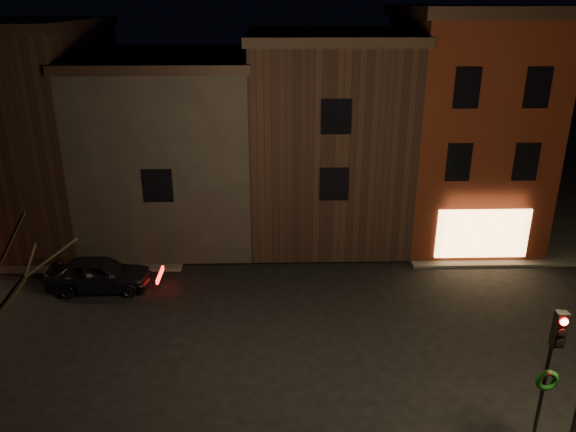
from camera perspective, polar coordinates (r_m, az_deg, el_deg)
The scene contains 7 objects.
ground at distance 19.86m, azimuth 1.64°, elevation -12.02°, with size 120.00×120.00×0.00m, color black.
corner_building at distance 28.11m, azimuth 17.39°, elevation 9.02°, with size 6.50×8.50×10.50m.
row_building_a at distance 27.86m, azimuth 3.68°, elevation 8.64°, with size 7.30×10.30×9.40m.
row_building_b at distance 28.26m, azimuth -11.27°, elevation 7.42°, with size 7.80×10.30×8.40m.
row_building_c at distance 30.18m, azimuth -25.21°, elevation 8.15°, with size 7.30×10.30×9.90m.
traffic_signal at distance 15.22m, azimuth 25.18°, elevation -13.13°, with size 0.58×0.38×4.05m.
parked_car_a at distance 23.60m, azimuth -18.63°, elevation -5.58°, with size 1.62×4.02×1.37m, color black.
Camera 1 is at (-1.01, -16.58, 10.89)m, focal length 35.00 mm.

